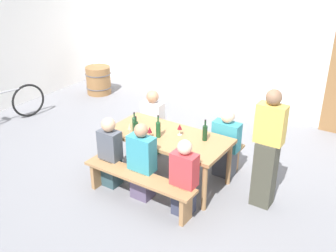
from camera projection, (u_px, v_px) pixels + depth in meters
ground_plane at (168, 178)px, 6.07m from camera, size 24.00×24.00×0.00m
back_wall at (257, 37)px, 7.87m from camera, size 14.00×0.20×3.20m
tasting_table at (168, 140)px, 5.78m from camera, size 1.83×0.88×0.75m
bench_near at (138, 181)px, 5.36m from camera, size 1.73×0.30×0.45m
bench_far at (192, 140)px, 6.48m from camera, size 1.73×0.30×0.45m
wine_bottle_0 at (205, 133)px, 5.55m from camera, size 0.07×0.07×0.32m
wine_bottle_1 at (135, 124)px, 5.84m from camera, size 0.07×0.07×0.30m
wine_bottle_2 at (136, 128)px, 5.70m from camera, size 0.08×0.08×0.31m
wine_bottle_3 at (158, 129)px, 5.64m from camera, size 0.07×0.07×0.34m
wine_glass_0 at (130, 127)px, 5.70m from camera, size 0.07×0.07×0.18m
wine_glass_1 at (150, 130)px, 5.65m from camera, size 0.07×0.07×0.16m
wine_glass_2 at (180, 127)px, 5.70m from camera, size 0.07×0.07×0.18m
seated_guest_near_0 at (110, 153)px, 5.70m from camera, size 0.32×0.24×1.09m
seated_guest_near_1 at (142, 164)px, 5.41m from camera, size 0.38×0.24×1.15m
seated_guest_near_2 at (184, 180)px, 5.08m from camera, size 0.34×0.24×1.10m
seated_guest_far_0 at (153, 123)px, 6.63m from camera, size 0.37×0.24×1.13m
seated_guest_far_1 at (226, 145)px, 5.96m from camera, size 0.42×0.24×1.11m
standing_host at (267, 152)px, 5.14m from camera, size 0.37×0.24×1.69m
wine_barrel at (99, 80)px, 9.39m from camera, size 0.62×0.62×0.66m
parked_bicycle_0 at (3, 106)px, 7.78m from camera, size 0.43×1.69×0.90m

